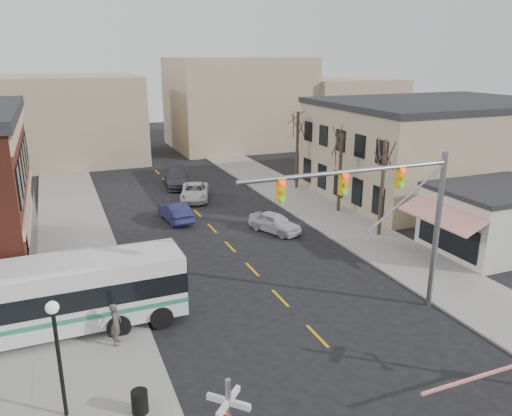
{
  "coord_description": "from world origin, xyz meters",
  "views": [
    {
      "loc": [
        -10.21,
        -15.53,
        12.35
      ],
      "look_at": [
        0.67,
        11.03,
        3.5
      ],
      "focal_mm": 35.0,
      "sensor_mm": 36.0,
      "label": 1
    }
  ],
  "objects_px": {
    "trash_bin": "(140,402)",
    "car_d": "(177,178)",
    "car_a": "(275,223)",
    "street_lamp": "(56,336)",
    "car_b": "(175,212)",
    "pedestrian_far": "(91,309)",
    "pedestrian_near": "(116,324)",
    "car_c": "(195,192)",
    "transit_bus": "(37,299)",
    "traffic_signal_mast": "(391,204)"
  },
  "relations": [
    {
      "from": "car_b",
      "to": "pedestrian_far",
      "type": "height_order",
      "value": "pedestrian_far"
    },
    {
      "from": "car_a",
      "to": "pedestrian_near",
      "type": "height_order",
      "value": "pedestrian_near"
    },
    {
      "from": "car_a",
      "to": "pedestrian_near",
      "type": "xyz_separation_m",
      "value": [
        -12.56,
        -10.93,
        0.38
      ]
    },
    {
      "from": "transit_bus",
      "to": "street_lamp",
      "type": "xyz_separation_m",
      "value": [
        0.82,
        -6.11,
        1.4
      ]
    },
    {
      "from": "trash_bin",
      "to": "car_c",
      "type": "xyz_separation_m",
      "value": [
        9.31,
        26.14,
        0.16
      ]
    },
    {
      "from": "pedestrian_near",
      "to": "pedestrian_far",
      "type": "distance_m",
      "value": 2.26
    },
    {
      "from": "car_a",
      "to": "pedestrian_near",
      "type": "distance_m",
      "value": 16.65
    },
    {
      "from": "traffic_signal_mast",
      "to": "car_a",
      "type": "height_order",
      "value": "traffic_signal_mast"
    },
    {
      "from": "car_c",
      "to": "car_d",
      "type": "distance_m",
      "value": 5.21
    },
    {
      "from": "transit_bus",
      "to": "car_b",
      "type": "relative_size",
      "value": 2.98
    },
    {
      "from": "traffic_signal_mast",
      "to": "street_lamp",
      "type": "relative_size",
      "value": 2.37
    },
    {
      "from": "pedestrian_near",
      "to": "pedestrian_far",
      "type": "relative_size",
      "value": 1.16
    },
    {
      "from": "traffic_signal_mast",
      "to": "car_a",
      "type": "distance_m",
      "value": 14.07
    },
    {
      "from": "car_a",
      "to": "car_c",
      "type": "height_order",
      "value": "car_a"
    },
    {
      "from": "traffic_signal_mast",
      "to": "car_a",
      "type": "relative_size",
      "value": 2.53
    },
    {
      "from": "trash_bin",
      "to": "pedestrian_near",
      "type": "bearing_deg",
      "value": 92.0
    },
    {
      "from": "car_b",
      "to": "pedestrian_far",
      "type": "bearing_deg",
      "value": 56.67
    },
    {
      "from": "trash_bin",
      "to": "car_d",
      "type": "bearing_deg",
      "value": 74.04
    },
    {
      "from": "street_lamp",
      "to": "car_d",
      "type": "bearing_deg",
      "value": 69.48
    },
    {
      "from": "street_lamp",
      "to": "car_a",
      "type": "height_order",
      "value": "street_lamp"
    },
    {
      "from": "trash_bin",
      "to": "car_d",
      "type": "xyz_separation_m",
      "value": [
        8.96,
        31.34,
        0.26
      ]
    },
    {
      "from": "car_b",
      "to": "trash_bin",
      "type": "bearing_deg",
      "value": 67.55
    },
    {
      "from": "car_a",
      "to": "car_d",
      "type": "bearing_deg",
      "value": 78.84
    },
    {
      "from": "street_lamp",
      "to": "car_b",
      "type": "height_order",
      "value": "street_lamp"
    },
    {
      "from": "transit_bus",
      "to": "pedestrian_near",
      "type": "height_order",
      "value": "transit_bus"
    },
    {
      "from": "car_c",
      "to": "transit_bus",
      "type": "bearing_deg",
      "value": -105.05
    },
    {
      "from": "car_c",
      "to": "car_b",
      "type": "bearing_deg",
      "value": -101.75
    },
    {
      "from": "pedestrian_far",
      "to": "trash_bin",
      "type": "bearing_deg",
      "value": -146.32
    },
    {
      "from": "car_c",
      "to": "pedestrian_far",
      "type": "xyz_separation_m",
      "value": [
        -10.36,
        -19.25,
        0.25
      ]
    },
    {
      "from": "car_a",
      "to": "street_lamp",
      "type": "bearing_deg",
      "value": -158.43
    },
    {
      "from": "trash_bin",
      "to": "pedestrian_far",
      "type": "height_order",
      "value": "pedestrian_far"
    },
    {
      "from": "traffic_signal_mast",
      "to": "street_lamp",
      "type": "xyz_separation_m",
      "value": [
        -14.73,
        -1.79,
        -2.47
      ]
    },
    {
      "from": "transit_bus",
      "to": "car_d",
      "type": "relative_size",
      "value": 2.38
    },
    {
      "from": "car_b",
      "to": "car_d",
      "type": "xyz_separation_m",
      "value": [
        2.65,
        10.4,
        0.08
      ]
    },
    {
      "from": "car_c",
      "to": "pedestrian_near",
      "type": "height_order",
      "value": "pedestrian_near"
    },
    {
      "from": "car_b",
      "to": "car_d",
      "type": "distance_m",
      "value": 10.73
    },
    {
      "from": "traffic_signal_mast",
      "to": "pedestrian_far",
      "type": "bearing_deg",
      "value": 162.22
    },
    {
      "from": "street_lamp",
      "to": "pedestrian_far",
      "type": "relative_size",
      "value": 2.66
    },
    {
      "from": "trash_bin",
      "to": "car_d",
      "type": "relative_size",
      "value": 0.15
    },
    {
      "from": "pedestrian_far",
      "to": "traffic_signal_mast",
      "type": "bearing_deg",
      "value": -82.78
    },
    {
      "from": "trash_bin",
      "to": "pedestrian_near",
      "type": "height_order",
      "value": "pedestrian_near"
    },
    {
      "from": "traffic_signal_mast",
      "to": "car_b",
      "type": "relative_size",
      "value": 2.4
    },
    {
      "from": "car_c",
      "to": "pedestrian_near",
      "type": "xyz_separation_m",
      "value": [
        -9.47,
        -21.33,
        0.39
      ]
    },
    {
      "from": "street_lamp",
      "to": "car_d",
      "type": "height_order",
      "value": "street_lamp"
    },
    {
      "from": "traffic_signal_mast",
      "to": "pedestrian_near",
      "type": "xyz_separation_m",
      "value": [
        -12.44,
        2.2,
        -4.68
      ]
    },
    {
      "from": "traffic_signal_mast",
      "to": "pedestrian_far",
      "type": "distance_m",
      "value": 14.79
    },
    {
      "from": "transit_bus",
      "to": "car_b",
      "type": "xyz_separation_m",
      "value": [
        9.59,
        14.01,
        -1.17
      ]
    },
    {
      "from": "car_d",
      "to": "pedestrian_far",
      "type": "relative_size",
      "value": 3.3
    },
    {
      "from": "car_c",
      "to": "pedestrian_near",
      "type": "bearing_deg",
      "value": -95.76
    },
    {
      "from": "pedestrian_near",
      "to": "car_d",
      "type": "bearing_deg",
      "value": -0.59
    }
  ]
}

